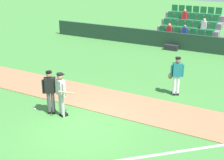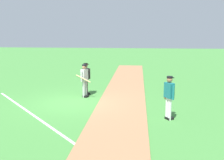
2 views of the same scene
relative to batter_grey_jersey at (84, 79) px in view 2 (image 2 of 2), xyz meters
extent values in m
plane|color=#42843A|center=(1.07, -0.31, -0.97)|extent=(80.00, 80.00, 0.00)
cube|color=#9E704C|center=(1.07, 2.05, -0.95)|extent=(28.00, 2.32, 0.03)
cube|color=white|center=(4.07, -0.81, -0.96)|extent=(8.92, 8.17, 0.01)
cylinder|color=#B2B2B2|center=(-0.08, 0.03, -0.52)|extent=(0.14, 0.14, 0.90)
cylinder|color=#B2B2B2|center=(0.06, -0.04, -0.52)|extent=(0.14, 0.14, 0.90)
cube|color=black|center=(-0.06, 0.08, -0.92)|extent=(0.21, 0.29, 0.10)
cube|color=black|center=(0.09, 0.02, -0.92)|extent=(0.21, 0.29, 0.10)
cube|color=#B2B2B2|center=(-0.01, 0.00, 0.23)|extent=(0.45, 0.36, 0.60)
cylinder|color=#B2B2B2|center=(-0.24, 0.10, 0.18)|extent=(0.09, 0.09, 0.55)
cylinder|color=#B2B2B2|center=(0.22, -0.10, 0.18)|extent=(0.09, 0.09, 0.55)
sphere|color=#9E7051|center=(-0.01, 0.00, 0.66)|extent=(0.22, 0.22, 0.22)
cylinder|color=black|center=(-0.01, 0.00, 0.76)|extent=(0.23, 0.23, 0.06)
cube|color=black|center=(0.03, 0.09, 0.73)|extent=(0.21, 0.18, 0.02)
cylinder|color=tan|center=(0.26, -0.01, 0.08)|extent=(0.15, 0.80, 0.41)
cylinder|color=#4C4C4C|center=(-0.57, -0.07, -0.52)|extent=(0.14, 0.14, 0.90)
cylinder|color=#4C4C4C|center=(-0.44, 0.02, -0.52)|extent=(0.14, 0.14, 0.90)
cube|color=black|center=(-0.60, -0.02, -0.92)|extent=(0.25, 0.28, 0.10)
cube|color=black|center=(-0.47, 0.07, -0.92)|extent=(0.25, 0.28, 0.10)
cube|color=black|center=(-0.50, -0.02, 0.23)|extent=(0.45, 0.41, 0.60)
cylinder|color=black|center=(-0.71, -0.16, 0.18)|extent=(0.09, 0.09, 0.55)
cylinder|color=black|center=(-0.29, 0.12, 0.18)|extent=(0.09, 0.09, 0.55)
sphere|color=#9E7051|center=(-0.50, -0.02, 0.66)|extent=(0.22, 0.22, 0.22)
cylinder|color=black|center=(-0.50, -0.02, 0.76)|extent=(0.23, 0.23, 0.06)
cube|color=black|center=(-0.56, 0.06, 0.73)|extent=(0.22, 0.20, 0.02)
cube|color=black|center=(-0.57, 0.08, 0.23)|extent=(0.41, 0.31, 0.56)
cylinder|color=white|center=(3.16, 4.00, -0.52)|extent=(0.14, 0.14, 0.90)
cylinder|color=white|center=(3.30, 4.09, -0.52)|extent=(0.14, 0.14, 0.90)
cube|color=black|center=(3.13, 4.05, -0.92)|extent=(0.24, 0.28, 0.10)
cube|color=black|center=(3.27, 4.14, -0.92)|extent=(0.24, 0.28, 0.10)
cube|color=#197075|center=(3.23, 4.05, 0.23)|extent=(0.46, 0.40, 0.60)
cylinder|color=#197075|center=(3.02, 3.91, 0.18)|extent=(0.09, 0.09, 0.55)
cylinder|color=#197075|center=(3.44, 4.18, 0.18)|extent=(0.09, 0.09, 0.55)
sphere|color=#9E7051|center=(3.23, 4.05, 0.66)|extent=(0.22, 0.22, 0.22)
cylinder|color=black|center=(3.23, 4.05, 0.76)|extent=(0.23, 0.23, 0.06)
cube|color=black|center=(3.18, 4.13, 0.73)|extent=(0.22, 0.20, 0.02)
ellipsoid|color=brown|center=(2.98, 3.95, -0.07)|extent=(0.23, 0.21, 0.28)
sphere|color=white|center=(-1.31, -0.10, -0.93)|extent=(0.07, 0.07, 0.07)
camera|label=1|loc=(6.86, -8.63, 4.68)|focal=50.28mm
camera|label=2|loc=(13.60, 2.82, 2.57)|focal=42.68mm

